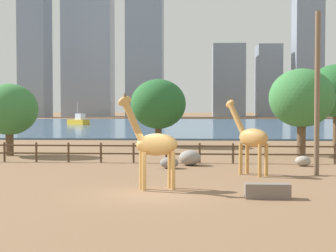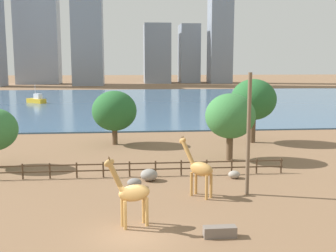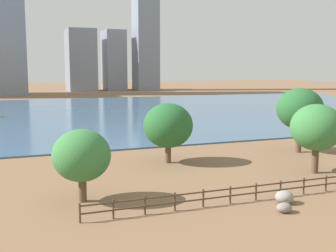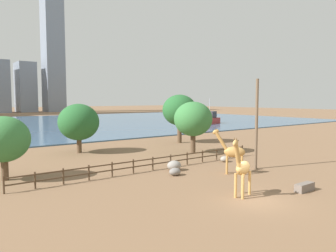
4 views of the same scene
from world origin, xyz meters
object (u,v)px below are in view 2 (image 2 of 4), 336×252
giraffe_companion (132,193)px  tree_left_large (230,116)px  feeding_trough (220,232)px  tree_right_tall (253,100)px  tree_center_broad (114,111)px  boulder_by_pole (134,183)px  boulder_near_fence (149,175)px  utility_pole (248,135)px  boulder_small (234,175)px  giraffe_tall (199,169)px  boat_sailboat (37,100)px

giraffe_companion → tree_left_large: size_ratio=0.66×
feeding_trough → tree_right_tall: tree_right_tall is taller
tree_center_broad → boulder_by_pole: bearing=-83.3°
giraffe_companion → tree_left_large: (9.57, 15.88, 2.27)m
boulder_near_fence → tree_center_broad: 16.02m
utility_pole → boulder_small: bearing=88.2°
utility_pole → tree_center_broad: (-10.03, 19.49, -0.48)m
boulder_by_pole → boulder_small: boulder_by_pole is taller
giraffe_tall → boulder_small: bearing=-83.5°
giraffe_tall → tree_left_large: tree_left_large is taller
tree_center_broad → giraffe_companion: bearing=-86.0°
boulder_small → feeding_trough: 11.96m
giraffe_companion → boulder_by_pole: giraffe_companion is taller
tree_center_broad → tree_left_large: bearing=-38.0°
boulder_by_pole → tree_center_broad: 17.43m
giraffe_tall → giraffe_companion: (-4.78, -5.13, -0.01)m
tree_right_tall → giraffe_tall: bearing=-116.4°
giraffe_companion → boulder_by_pole: size_ratio=3.91×
boulder_near_fence → feeding_trough: 11.81m
boulder_small → tree_left_large: bearing=79.8°
boulder_small → tree_center_broad: bearing=123.6°
tree_left_large → boulder_near_fence: bearing=-141.5°
utility_pole → tree_right_tall: (6.12, 19.23, 0.69)m
feeding_trough → giraffe_companion: bearing=157.9°
giraffe_tall → tree_center_broad: size_ratio=0.68×
giraffe_companion → tree_center_broad: (-1.75, 24.74, 1.88)m
giraffe_companion → tree_right_tall: size_ratio=0.57×
feeding_trough → tree_center_broad: bearing=103.7°
boat_sailboat → tree_right_tall: bearing=163.9°
boulder_near_fence → tree_right_tall: tree_right_tall is taller
boulder_near_fence → boulder_small: bearing=0.3°
giraffe_tall → tree_right_tall: tree_right_tall is taller
utility_pole → tree_left_large: (1.28, 10.64, -0.08)m
feeding_trough → boulder_near_fence: bearing=106.2°
boat_sailboat → feeding_trough: bearing=147.1°
utility_pole → tree_left_large: 10.72m
boulder_by_pole → tree_left_large: tree_left_large is taller
tree_left_large → tree_center_broad: size_ratio=1.04×
boulder_near_fence → feeding_trough: (3.30, -11.34, -0.17)m
giraffe_tall → tree_right_tall: size_ratio=0.56×
tree_center_broad → boat_sailboat: tree_center_broad is taller
boulder_by_pole → tree_center_broad: size_ratio=0.18×
giraffe_tall → tree_left_large: (4.79, 10.76, 2.27)m
tree_left_large → tree_right_tall: bearing=60.6°
utility_pole → boat_sailboat: size_ratio=1.82×
tree_center_broad → tree_right_tall: (16.15, -0.27, 1.16)m
boulder_small → boulder_by_pole: bearing=-168.5°
tree_left_large → boat_sailboat: bearing=117.6°
boulder_near_fence → tree_right_tall: 20.39m
giraffe_tall → tree_left_large: bearing=-67.5°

